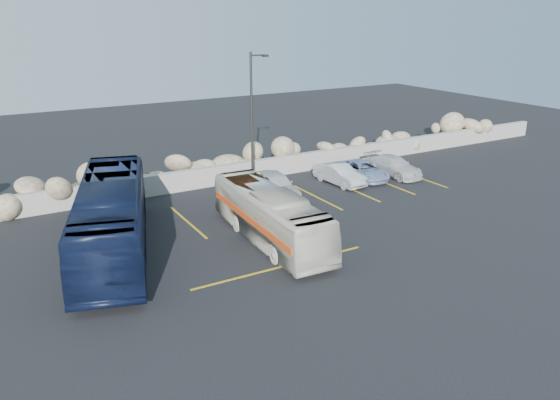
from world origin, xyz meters
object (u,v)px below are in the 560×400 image
vintage_bus (270,216)px  car_b (340,174)px  car_d (363,170)px  tour_coach (112,217)px  car_a (276,185)px  car_c (394,166)px  lamppost (253,120)px

vintage_bus → car_b: size_ratio=2.37×
vintage_bus → car_d: 11.48m
tour_coach → car_a: 10.39m
tour_coach → car_c: tour_coach is taller
tour_coach → car_a: bearing=33.7°
vintage_bus → car_b: 9.71m
tour_coach → car_b: 14.83m
tour_coach → car_c: (18.61, 2.94, -0.99)m
car_b → car_c: bearing=-7.5°
car_a → vintage_bus: bearing=-117.3°
car_d → car_c: bearing=-7.8°
vintage_bus → car_a: (3.39, 5.43, -0.52)m
car_d → lamppost: bearing=175.5°
lamppost → vintage_bus: (-2.60, -6.64, -3.07)m
car_c → vintage_bus: bearing=-159.2°
car_a → car_c: (8.71, -0.09, -0.10)m
tour_coach → car_a: size_ratio=2.75×
lamppost → vintage_bus: lamppost is taller
lamppost → tour_coach: 10.40m
car_b → lamppost: bearing=163.5°
car_a → car_c: bearing=4.1°
lamppost → tour_coach: size_ratio=0.70×
lamppost → car_a: size_ratio=1.92×
vintage_bus → car_a: bearing=60.8°
lamppost → car_b: lamppost is taller
tour_coach → car_b: tour_coach is taller
car_c → car_d: bearing=166.7°
tour_coach → car_d: bearing=28.2°
vintage_bus → tour_coach: (-6.51, 2.40, 0.37)m
lamppost → car_a: (0.79, -1.21, -3.59)m
car_a → car_c: size_ratio=0.99×
lamppost → vintage_bus: 7.76m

